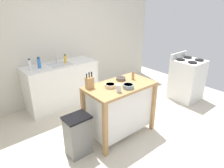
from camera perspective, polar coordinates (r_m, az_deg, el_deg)
ground_plane at (r=3.53m, az=5.13°, el=-14.19°), size 6.00×6.00×0.00m
wall_back at (r=4.61m, az=-13.19°, el=11.95°), size 5.00×0.10×2.60m
kitchen_island at (r=3.30m, az=2.24°, el=-6.59°), size 1.10×0.61×0.90m
knife_block at (r=3.00m, az=-6.43°, el=0.46°), size 0.11×0.09×0.25m
bowl_ceramic_small at (r=3.00m, az=4.64°, el=-0.61°), size 0.17×0.17×0.06m
bowl_ceramic_wide at (r=3.02m, az=-0.52°, el=-0.44°), size 0.16×0.16×0.05m
bowl_stoneware_deep at (r=3.30m, az=2.52°, el=1.56°), size 0.15×0.15×0.05m
drinking_cup at (r=2.86m, az=1.92°, el=-1.22°), size 0.07×0.07×0.12m
pepper_grinder at (r=3.33m, az=6.03°, el=2.49°), size 0.04×0.04×0.16m
trash_bin at (r=3.03m, az=-9.63°, el=-14.18°), size 0.36×0.28×0.63m
sink_counter at (r=4.40m, az=-14.11°, el=-0.14°), size 1.48×0.60×0.91m
sink_faucet at (r=4.34m, az=-15.65°, el=7.29°), size 0.02×0.02×0.22m
bottle_hand_soap at (r=4.02m, az=-22.33°, el=5.08°), size 0.05×0.05×0.22m
bottle_dish_soap at (r=4.28m, az=-13.16°, el=6.94°), size 0.05×0.05×0.18m
bottle_spray_cleaner at (r=4.08m, az=-20.06°, el=5.67°), size 0.06×0.06×0.22m
stove at (r=4.82m, az=20.49°, el=1.21°), size 0.60×0.60×1.03m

